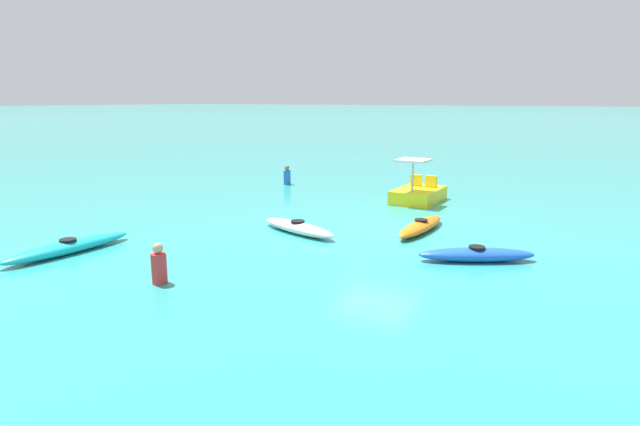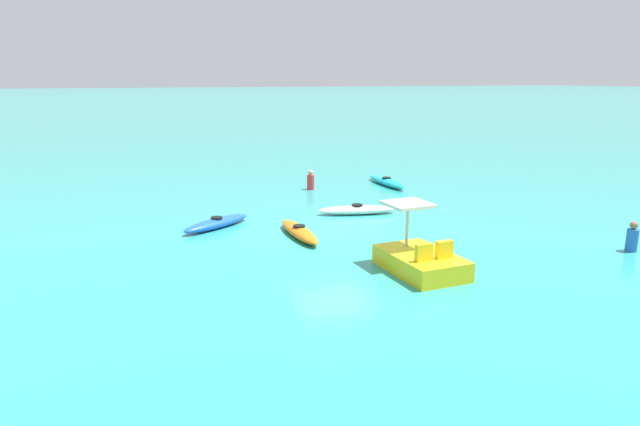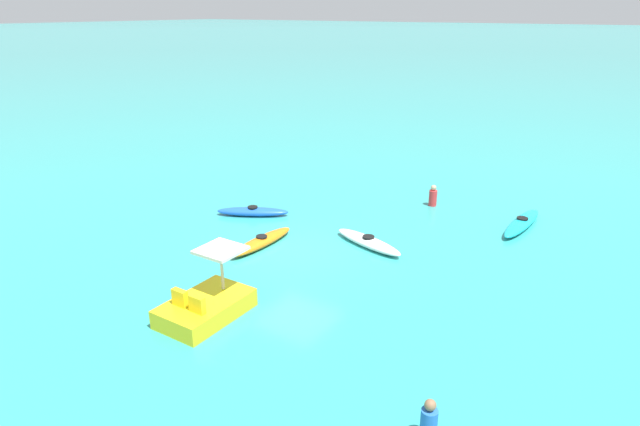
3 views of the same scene
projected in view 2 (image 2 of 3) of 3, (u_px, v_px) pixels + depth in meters
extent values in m
plane|color=teal|center=(334.00, 231.00, 18.39)|extent=(600.00, 600.00, 0.00)
ellipsoid|color=blue|center=(217.00, 223.00, 18.70)|extent=(1.94, 2.69, 0.32)
cylinder|color=black|center=(217.00, 218.00, 18.66)|extent=(0.53, 0.53, 0.05)
ellipsoid|color=#19B7C6|center=(386.00, 182.00, 26.22)|extent=(3.40, 0.80, 0.32)
cylinder|color=black|center=(387.00, 178.00, 26.17)|extent=(0.42, 0.42, 0.05)
ellipsoid|color=white|center=(357.00, 210.00, 20.59)|extent=(1.38, 2.93, 0.32)
cylinder|color=black|center=(357.00, 205.00, 20.54)|extent=(0.50, 0.50, 0.05)
ellipsoid|color=orange|center=(299.00, 232.00, 17.67)|extent=(2.94, 0.66, 0.32)
cylinder|color=black|center=(299.00, 226.00, 17.63)|extent=(0.39, 0.39, 0.05)
cube|color=yellow|center=(421.00, 263.00, 14.41)|extent=(2.42, 1.53, 0.50)
cube|color=yellow|center=(424.00, 252.00, 13.70)|extent=(0.17, 0.44, 0.44)
cube|color=yellow|center=(444.00, 249.00, 13.93)|extent=(0.17, 0.44, 0.44)
cylinder|color=#B2B2B7|center=(407.00, 226.00, 14.85)|extent=(0.08, 0.08, 1.10)
cube|color=silver|center=(408.00, 204.00, 14.71)|extent=(1.11, 1.11, 0.08)
cylinder|color=blue|center=(632.00, 240.00, 16.14)|extent=(0.43, 0.43, 0.65)
sphere|color=#8C6647|center=(634.00, 225.00, 16.04)|extent=(0.22, 0.22, 0.22)
cylinder|color=red|center=(311.00, 182.00, 25.12)|extent=(0.39, 0.39, 0.65)
sphere|color=tan|center=(311.00, 172.00, 25.02)|extent=(0.22, 0.22, 0.22)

